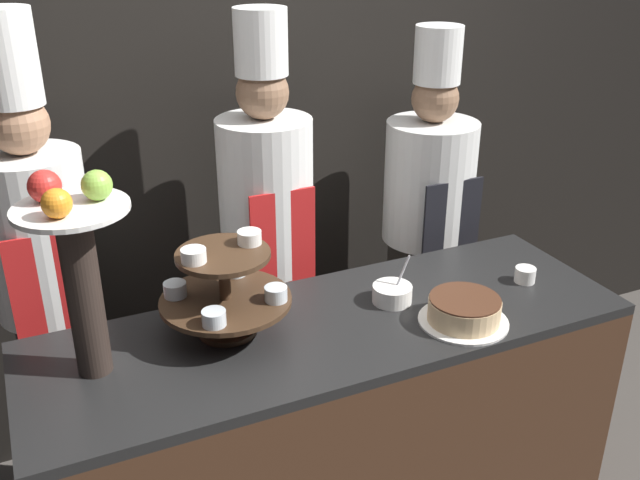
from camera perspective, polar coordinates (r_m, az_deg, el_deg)
wall_back at (r=2.95m, az=-7.21°, el=10.34°), size 10.00×0.06×2.80m
buffet_counter at (r=2.56m, az=0.97°, el=-15.64°), size 1.93×0.63×0.93m
tiered_stand at (r=2.18m, az=-7.61°, el=-3.86°), size 0.40×0.40×0.32m
fruit_pedestal at (r=2.00m, az=-18.79°, el=-1.42°), size 0.30×0.30×0.59m
cake_round at (r=2.31m, az=11.45°, el=-5.58°), size 0.29×0.29×0.09m
cup_white at (r=2.62m, az=16.09°, el=-2.69°), size 0.07×0.07×0.05m
serving_bowl_far at (r=2.40m, az=5.80°, el=-4.29°), size 0.13×0.13×0.16m
chef_left at (r=2.60m, az=-21.15°, el=-2.16°), size 0.35×0.35×1.87m
chef_center_left at (r=2.74m, az=-4.24°, el=0.85°), size 0.36×0.36×1.83m
chef_center_right at (r=3.07m, az=8.59°, el=1.98°), size 0.38×0.38×1.73m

